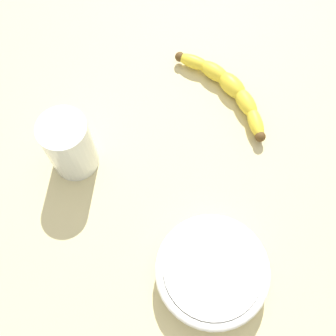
{
  "coord_description": "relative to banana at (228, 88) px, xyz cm",
  "views": [
    {
      "loc": [
        31.63,
        2.83,
        65.88
      ],
      "look_at": [
        5.23,
        0.92,
        5.0
      ],
      "focal_mm": 43.98,
      "sensor_mm": 36.0,
      "label": 1
    }
  ],
  "objects": [
    {
      "name": "banana",
      "position": [
        0.0,
        0.0,
        0.0
      ],
      "size": [
        17.72,
        16.64,
        3.3
      ],
      "rotation": [
        0.0,
        0.0,
        3.89
      ],
      "color": "yellow",
      "rests_on": "wooden_tabletop"
    },
    {
      "name": "smoothie_glass",
      "position": [
        15.28,
        -24.95,
        3.84
      ],
      "size": [
        7.51,
        7.51,
        11.46
      ],
      "color": "silver",
      "rests_on": "wooden_tabletop"
    },
    {
      "name": "ceramic_bowl",
      "position": [
        32.47,
        -2.04,
        1.07
      ],
      "size": [
        16.4,
        16.4,
        4.55
      ],
      "color": "white",
      "rests_on": "wooden_tabletop"
    },
    {
      "name": "wooden_tabletop",
      "position": [
        11.16,
        -10.43,
        -3.15
      ],
      "size": [
        120.0,
        120.0,
        3.0
      ],
      "primitive_type": "cube",
      "color": "#D0C388",
      "rests_on": "ground"
    }
  ]
}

